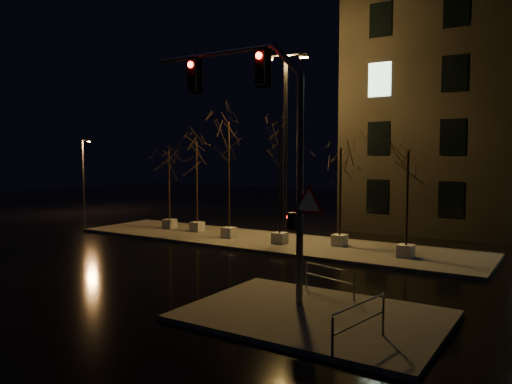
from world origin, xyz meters
The scene contains 14 objects.
ground centered at (0.00, 0.00, 0.00)m, with size 90.00×90.00×0.00m, color black.
median centered at (0.00, 6.00, 0.07)m, with size 22.00×5.00×0.15m, color #4E4B46.
sidewalk_corner centered at (7.50, -3.50, 0.07)m, with size 7.00×5.00×0.15m, color #4E4B46.
tree_0 centered at (-6.90, 6.41, 3.81)m, with size 1.80×1.80×4.82m.
tree_1 centered at (-4.73, 6.34, 4.20)m, with size 1.80×1.80×5.34m.
tree_2 centered at (-1.93, 5.58, 4.92)m, with size 1.80×1.80×6.29m.
tree_3 centered at (1.25, 5.49, 4.77)m, with size 1.80×1.80×6.09m.
tree_4 centered at (4.01, 6.51, 3.86)m, with size 1.80×1.80×4.88m.
tree_5 centered at (7.50, 5.49, 3.70)m, with size 1.80×1.80×4.68m.
traffic_signal_mast centered at (5.51, -2.94, 5.21)m, with size 6.31×0.29×7.70m.
streetlight_main centered at (0.69, 7.03, 5.68)m, with size 2.38×0.82×9.58m.
streetlight_far centered at (-20.07, 10.70, 3.18)m, with size 1.14×0.25×5.78m.
guard_rail_a centered at (7.06, -1.50, 0.72)m, with size 1.94×0.60×0.87m.
guard_rail_b centered at (9.50, -5.26, 0.84)m, with size 0.43×2.23×1.07m.
Camera 1 is at (13.46, -15.83, 4.54)m, focal length 35.00 mm.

